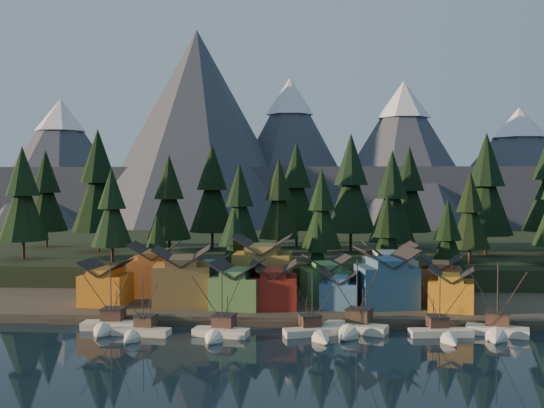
# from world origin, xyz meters

# --- Properties ---
(ground) EXTENTS (500.00, 500.00, 0.00)m
(ground) POSITION_xyz_m (0.00, 0.00, 0.00)
(ground) COLOR black
(ground) RESTS_ON ground
(shore_strip) EXTENTS (400.00, 50.00, 1.50)m
(shore_strip) POSITION_xyz_m (0.00, 40.00, 0.75)
(shore_strip) COLOR #3C372C
(shore_strip) RESTS_ON ground
(hillside) EXTENTS (420.00, 100.00, 6.00)m
(hillside) POSITION_xyz_m (0.00, 90.00, 3.00)
(hillside) COLOR black
(hillside) RESTS_ON ground
(dock) EXTENTS (80.00, 4.00, 1.00)m
(dock) POSITION_xyz_m (0.00, 16.50, 0.50)
(dock) COLOR #4E4437
(dock) RESTS_ON ground
(mountain_ridge) EXTENTS (560.00, 190.00, 90.00)m
(mountain_ridge) POSITION_xyz_m (-4.20, 213.59, 26.06)
(mountain_ridge) COLOR #4B5260
(mountain_ridge) RESTS_ON ground
(boat_0) EXTENTS (9.06, 9.87, 11.76)m
(boat_0) POSITION_xyz_m (-28.64, 10.85, 2.36)
(boat_0) COLOR beige
(boat_0) RESTS_ON ground
(boat_1) EXTENTS (9.38, 10.00, 10.25)m
(boat_1) POSITION_xyz_m (-22.76, 7.58, 1.91)
(boat_1) COLOR beige
(boat_1) RESTS_ON ground
(boat_2) EXTENTS (9.10, 9.68, 11.23)m
(boat_2) POSITION_xyz_m (-10.47, 7.67, 2.25)
(boat_2) COLOR silver
(boat_2) RESTS_ON ground
(boat_3) EXTENTS (9.79, 10.21, 10.60)m
(boat_3) POSITION_xyz_m (4.15, 8.96, 1.98)
(boat_3) COLOR beige
(boat_3) RESTS_ON ground
(boat_4) EXTENTS (10.59, 11.22, 12.68)m
(boat_4) POSITION_xyz_m (10.11, 11.27, 2.51)
(boat_4) COLOR beige
(boat_4) RESTS_ON ground
(boat_5) EXTENTS (9.97, 10.70, 10.09)m
(boat_5) POSITION_xyz_m (23.46, 9.48, 1.80)
(boat_5) COLOR beige
(boat_5) RESTS_ON ground
(boat_6) EXTENTS (9.97, 10.62, 12.28)m
(boat_6) POSITION_xyz_m (31.84, 10.83, 2.47)
(boat_6) COLOR silver
(boat_6) RESTS_ON ground
(house_front_0) EXTENTS (8.55, 8.15, 7.97)m
(house_front_0) POSITION_xyz_m (-33.34, 23.83, 5.69)
(house_front_0) COLOR orange
(house_front_0) RESTS_ON shore_strip
(house_front_1) EXTENTS (11.19, 10.84, 10.32)m
(house_front_1) POSITION_xyz_m (-19.67, 25.06, 6.92)
(house_front_1) COLOR #A6753B
(house_front_1) RESTS_ON shore_strip
(house_front_2) EXTENTS (9.55, 9.60, 8.22)m
(house_front_2) POSITION_xyz_m (-9.29, 22.64, 5.82)
(house_front_2) COLOR #43713D
(house_front_2) RESTS_ON shore_strip
(house_front_3) EXTENTS (8.20, 7.83, 8.20)m
(house_front_3) POSITION_xyz_m (-2.99, 22.77, 5.81)
(house_front_3) COLOR maroon
(house_front_3) RESTS_ON shore_strip
(house_front_4) EXTENTS (7.59, 8.00, 6.58)m
(house_front_4) POSITION_xyz_m (8.69, 23.58, 4.96)
(house_front_4) COLOR #3A6589
(house_front_4) RESTS_ON shore_strip
(house_front_5) EXTENTS (11.31, 10.60, 10.32)m
(house_front_5) POSITION_xyz_m (16.81, 24.92, 6.92)
(house_front_5) COLOR #335C7A
(house_front_5) RESTS_ON shore_strip
(house_front_6) EXTENTS (8.88, 8.58, 7.42)m
(house_front_6) POSITION_xyz_m (27.63, 22.59, 5.40)
(house_front_6) COLOR orange
(house_front_6) RESTS_ON shore_strip
(house_back_0) EXTENTS (10.04, 9.70, 10.19)m
(house_back_0) POSITION_xyz_m (-26.90, 33.95, 6.85)
(house_back_0) COLOR #B66B2E
(house_back_0) RESTS_ON shore_strip
(house_back_1) EXTENTS (7.42, 7.51, 8.14)m
(house_back_1) POSITION_xyz_m (-15.71, 32.21, 5.77)
(house_back_1) COLOR #325D78
(house_back_1) RESTS_ON shore_strip
(house_back_2) EXTENTS (11.46, 10.60, 11.70)m
(house_back_2) POSITION_xyz_m (-5.73, 35.16, 7.65)
(house_back_2) COLOR olive
(house_back_2) RESTS_ON shore_strip
(house_back_3) EXTENTS (9.71, 9.01, 8.48)m
(house_back_3) POSITION_xyz_m (6.29, 30.23, 5.96)
(house_back_3) COLOR #468249
(house_back_3) RESTS_ON shore_strip
(house_back_4) EXTENTS (9.69, 9.31, 10.48)m
(house_back_4) POSITION_xyz_m (18.49, 33.41, 7.00)
(house_back_4) COLOR beige
(house_back_4) RESTS_ON shore_strip
(house_back_5) EXTENTS (8.82, 8.90, 8.40)m
(house_back_5) POSITION_xyz_m (27.94, 32.00, 5.91)
(house_back_5) COLOR #9E6138
(house_back_5) RESTS_ON shore_strip
(tree_hill_0) EXTENTS (11.11, 11.11, 25.89)m
(tree_hill_0) POSITION_xyz_m (-62.00, 52.00, 20.15)
(tree_hill_0) COLOR #332319
(tree_hill_0) RESTS_ON hillside
(tree_hill_1) EXTENTS (13.36, 13.36, 31.12)m
(tree_hill_1) POSITION_xyz_m (-50.00, 68.00, 23.02)
(tree_hill_1) COLOR #332319
(tree_hill_1) RESTS_ON hillside
(tree_hill_2) EXTENTS (8.99, 8.99, 20.94)m
(tree_hill_2) POSITION_xyz_m (-40.00, 48.00, 17.44)
(tree_hill_2) COLOR #332319
(tree_hill_2) RESTS_ON hillside
(tree_hill_3) EXTENTS (10.40, 10.40, 24.23)m
(tree_hill_3) POSITION_xyz_m (-30.00, 60.00, 19.25)
(tree_hill_3) COLOR #332319
(tree_hill_3) RESTS_ON hillside
(tree_hill_4) EXTENTS (11.95, 11.95, 27.83)m
(tree_hill_4) POSITION_xyz_m (-22.00, 75.00, 21.21)
(tree_hill_4) COLOR #332319
(tree_hill_4) RESTS_ON hillside
(tree_hill_5) EXTENTS (9.39, 9.39, 21.87)m
(tree_hill_5) POSITION_xyz_m (-12.00, 50.00, 17.95)
(tree_hill_5) COLOR #332319
(tree_hill_5) RESTS_ON hillside
(tree_hill_6) EXTENTS (10.12, 10.12, 23.58)m
(tree_hill_6) POSITION_xyz_m (-4.00, 65.00, 18.89)
(tree_hill_6) COLOR #332319
(tree_hill_6) RESTS_ON hillside
(tree_hill_7) EXTENTS (8.86, 8.86, 20.63)m
(tree_hill_7) POSITION_xyz_m (6.00, 48.00, 17.27)
(tree_hill_7) COLOR #332319
(tree_hill_7) RESTS_ON hillside
(tree_hill_8) EXTENTS (12.90, 12.90, 30.06)m
(tree_hill_8) POSITION_xyz_m (14.00, 72.00, 22.43)
(tree_hill_8) COLOR #332319
(tree_hill_8) RESTS_ON hillside
(tree_hill_9) EXTENTS (10.63, 10.63, 24.77)m
(tree_hill_9) POSITION_xyz_m (22.00, 55.00, 19.54)
(tree_hill_9) COLOR #332319
(tree_hill_9) RESTS_ON hillside
(tree_hill_10) EXTENTS (11.71, 11.71, 27.28)m
(tree_hill_10) POSITION_xyz_m (30.00, 80.00, 20.91)
(tree_hill_10) COLOR #332319
(tree_hill_10) RESTS_ON hillside
(tree_hill_11) EXTENTS (8.54, 8.54, 19.90)m
(tree_hill_11) POSITION_xyz_m (38.00, 50.00, 16.87)
(tree_hill_11) COLOR #332319
(tree_hill_11) RESTS_ON hillside
(tree_hill_12) EXTENTS (12.71, 12.71, 29.62)m
(tree_hill_12) POSITION_xyz_m (46.00, 66.00, 22.19)
(tree_hill_12) COLOR #332319
(tree_hill_12) RESTS_ON hillside
(tree_hill_15) EXTENTS (12.32, 12.32, 28.70)m
(tree_hill_15) POSITION_xyz_m (0.00, 82.00, 21.69)
(tree_hill_15) COLOR #332319
(tree_hill_15) RESTS_ON hillside
(tree_hill_16) EXTENTS (11.31, 11.31, 26.35)m
(tree_hill_16) POSITION_xyz_m (-68.00, 78.00, 20.40)
(tree_hill_16) COLOR #332319
(tree_hill_16) RESTS_ON hillside
(tree_shore_0) EXTENTS (6.62, 6.62, 15.43)m
(tree_shore_0) POSITION_xyz_m (-28.00, 40.00, 9.92)
(tree_shore_0) COLOR #332319
(tree_shore_0) RESTS_ON shore_strip
(tree_shore_1) EXTENTS (7.15, 7.15, 16.67)m
(tree_shore_1) POSITION_xyz_m (-12.00, 40.00, 10.60)
(tree_shore_1) COLOR #332319
(tree_shore_1) RESTS_ON shore_strip
(tree_shore_2) EXTENTS (6.09, 6.09, 14.19)m
(tree_shore_2) POSITION_xyz_m (5.00, 40.00, 9.25)
(tree_shore_2) COLOR #332319
(tree_shore_2) RESTS_ON shore_strip
(tree_shore_3) EXTENTS (8.47, 8.47, 19.72)m
(tree_shore_3) POSITION_xyz_m (19.00, 40.00, 12.28)
(tree_shore_3) COLOR #332319
(tree_shore_3) RESTS_ON shore_strip
(tree_shore_4) EXTENTS (8.04, 8.04, 18.73)m
(tree_shore_4) POSITION_xyz_m (31.00, 40.00, 11.73)
(tree_shore_4) COLOR #332319
(tree_shore_4) RESTS_ON shore_strip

